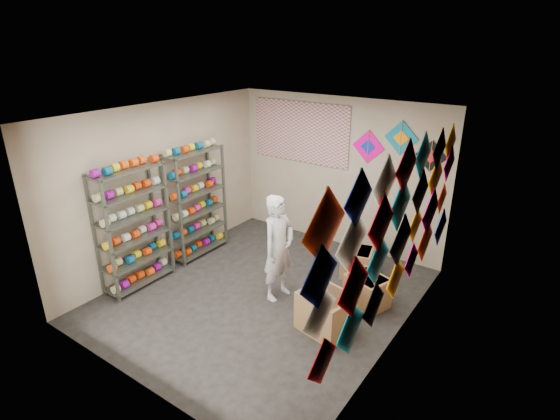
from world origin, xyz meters
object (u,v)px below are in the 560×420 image
Objects in this scene: shelf_rack_back at (196,203)px; carton_a at (326,312)px; shopkeeper at (279,248)px; shelf_rack_front at (134,228)px; carton_b at (367,291)px; carton_c at (357,262)px.

carton_a is (2.97, -0.65, -0.68)m from shelf_rack_back.
shopkeeper is 1.16m from carton_a.
shelf_rack_front is 3.44× the size of carton_b.
shelf_rack_back is at bearing -176.68° from carton_c.
shelf_rack_front and shelf_rack_back have the same top height.
shelf_rack_front is at bearing -155.82° from carton_c.
carton_a reaches higher than carton_b.
shelf_rack_front is 1.00× the size of shelf_rack_back.
carton_c is at bearing -23.67° from shopkeeper.
carton_b is (3.17, 1.50, -0.72)m from shelf_rack_front.
carton_b is at bearing 3.63° from shelf_rack_back.
carton_c is at bearing 18.54° from shelf_rack_back.
shelf_rack_back is at bearing 85.83° from shopkeeper.
carton_b is 1.07× the size of carton_c.
shopkeeper is 2.46× the size of carton_a.
shopkeeper is 3.08× the size of carton_c.
shelf_rack_front reaches higher than carton_c.
shelf_rack_back is 3.44× the size of carton_b.
shopkeeper is 1.42m from carton_b.
shopkeeper reaches higher than carton_c.
shelf_rack_back is 1.19× the size of shopkeeper.
shelf_rack_front is 3.58m from carton_b.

